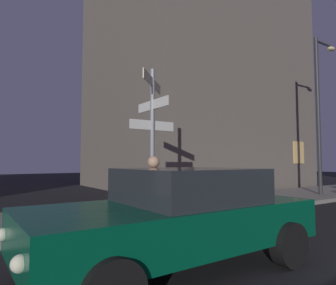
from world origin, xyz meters
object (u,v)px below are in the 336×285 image
street_lamp (320,102)px  car_side_parked (178,215)px  cyclist (156,203)px  signpost (152,127)px

street_lamp → car_side_parked: size_ratio=1.57×
car_side_parked → cyclist: cyclist is taller
cyclist → street_lamp: bearing=12.7°
car_side_parked → cyclist: (0.35, 1.18, 0.00)m
cyclist → car_side_parked: bearing=-106.6°
car_side_parked → signpost: bearing=65.4°
street_lamp → cyclist: size_ratio=3.70×
signpost → car_side_parked: signpost is taller
signpost → cyclist: signpost is taller
street_lamp → car_side_parked: (-9.97, -3.35, -3.32)m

